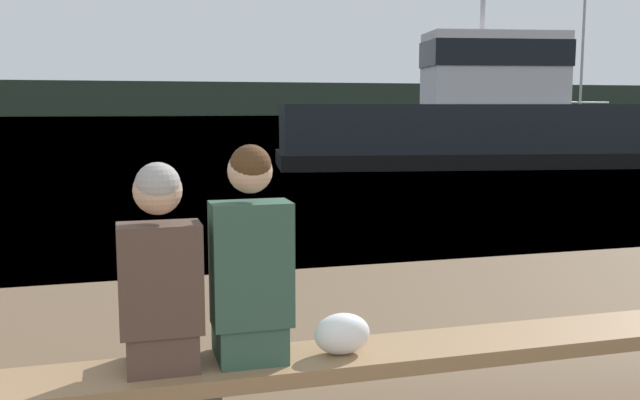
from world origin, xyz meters
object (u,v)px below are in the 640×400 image
person_left (160,276)px  tugboat_red (478,124)px  moored_sailboat (585,131)px  bench_main (204,382)px  shopping_bag (342,334)px  person_right (251,265)px

person_left → tugboat_red: 17.65m
tugboat_red → moored_sailboat: moored_sailboat is taller
moored_sailboat → bench_main: bearing=124.4°
shopping_bag → bench_main: bearing=177.5°
bench_main → person_left: person_left is taller
person_left → shopping_bag: person_left is taller
person_right → tugboat_red: (9.16, 14.82, 0.22)m
bench_main → moored_sailboat: (21.02, 25.90, 0.09)m
shopping_bag → tugboat_red: size_ratio=0.02×
bench_main → shopping_bag: bearing=-2.5°
person_right → tugboat_red: tugboat_red is taller
bench_main → shopping_bag: shopping_bag is taller
shopping_bag → tugboat_red: 17.23m
person_left → moored_sailboat: size_ratio=0.10×
tugboat_red → person_right: bearing=158.0°
person_right → moored_sailboat: (20.79, 25.91, -0.46)m
person_left → moored_sailboat: 33.49m
bench_main → moored_sailboat: 33.36m
person_left → person_right: size_ratio=0.93×
bench_main → tugboat_red: (9.39, 14.82, 0.77)m
bench_main → person_left: (-0.19, -0.00, 0.53)m
person_left → person_right: person_right is taller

